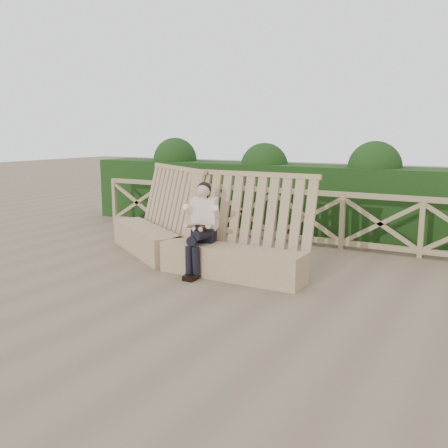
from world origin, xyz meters
The scene contains 5 objects.
ground centered at (0.00, 0.00, 0.00)m, with size 60.00×60.00×0.00m, color brown.
bench centered at (-1.23, 1.12, 0.41)m, with size 4.42×1.92×1.62m.
woman centered at (-0.73, 0.76, 0.78)m, with size 0.48×0.89×1.45m.
guardrail centered at (0.00, 3.50, 0.55)m, with size 10.10×0.09×1.10m.
hedge centered at (0.00, 4.70, 0.75)m, with size 12.00×1.20×1.50m, color black.
Camera 1 is at (3.40, -5.77, 2.21)m, focal length 40.00 mm.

